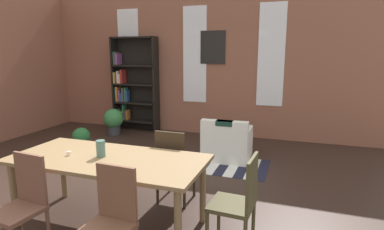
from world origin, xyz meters
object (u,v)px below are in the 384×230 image
at_px(potted_plant_corner, 113,120).
at_px(armchair_white, 227,143).
at_px(bookshelf_tall, 132,85).
at_px(dining_chair_far_right, 174,164).
at_px(vase_on_table, 101,149).
at_px(dining_chair_near_left, 22,202).
at_px(potted_plant_by_shelf, 81,140).
at_px(dining_chair_near_right, 110,220).
at_px(dining_table, 108,164).
at_px(dining_chair_head_right, 239,200).

bearing_deg(potted_plant_corner, armchair_white, -15.33).
bearing_deg(bookshelf_tall, armchair_white, -27.66).
height_order(dining_chair_far_right, armchair_white, dining_chair_far_right).
xyz_separation_m(vase_on_table, dining_chair_near_left, (-0.39, -0.70, -0.35)).
xyz_separation_m(dining_chair_near_left, dining_chair_far_right, (0.94, 1.40, 0.00)).
bearing_deg(potted_plant_by_shelf, potted_plant_corner, 98.62).
distance_m(vase_on_table, dining_chair_far_right, 0.96).
bearing_deg(bookshelf_tall, dining_chair_far_right, -53.50).
xyz_separation_m(dining_chair_near_right, bookshelf_tall, (-2.42, 4.67, 0.58)).
xyz_separation_m(dining_chair_near_left, potted_plant_corner, (-1.65, 4.05, -0.18)).
bearing_deg(dining_table, vase_on_table, -180.00).
bearing_deg(bookshelf_tall, potted_plant_by_shelf, -88.63).
height_order(dining_chair_far_right, potted_plant_corner, dining_chair_far_right).
relative_size(dining_chair_near_right, armchair_white, 1.15).
bearing_deg(dining_chair_far_right, vase_on_table, -128.20).
distance_m(dining_chair_far_right, bookshelf_tall, 4.11).
bearing_deg(dining_chair_near_left, bookshelf_tall, 107.60).
xyz_separation_m(vase_on_table, dining_chair_far_right, (0.55, 0.70, -0.35)).
distance_m(dining_chair_far_right, potted_plant_by_shelf, 2.69).
height_order(dining_chair_near_left, dining_chair_far_right, same).
height_order(dining_chair_near_right, dining_chair_head_right, same).
relative_size(vase_on_table, dining_chair_near_left, 0.19).
height_order(dining_chair_head_right, potted_plant_by_shelf, dining_chair_head_right).
bearing_deg(dining_chair_near_left, armchair_white, 69.90).
bearing_deg(armchair_white, potted_plant_corner, 164.67).
height_order(dining_chair_near_left, armchair_white, dining_chair_near_left).
bearing_deg(dining_chair_near_right, dining_chair_near_left, -179.98).
distance_m(dining_table, potted_plant_by_shelf, 2.75).
xyz_separation_m(vase_on_table, potted_plant_by_shelf, (-1.82, 1.94, -0.60)).
height_order(vase_on_table, potted_plant_by_shelf, vase_on_table).
bearing_deg(bookshelf_tall, dining_table, -63.87).
bearing_deg(armchair_white, vase_on_table, -107.53).
bearing_deg(dining_chair_far_right, dining_chair_near_left, -123.73).
bearing_deg(dining_table, dining_chair_near_right, -55.85).
bearing_deg(dining_chair_head_right, bookshelf_tall, 130.30).
xyz_separation_m(dining_chair_far_right, armchair_white, (0.26, 1.87, -0.23)).
bearing_deg(dining_table, dining_chair_near_left, -123.55).
distance_m(dining_chair_near_left, potted_plant_by_shelf, 3.02).
relative_size(dining_chair_far_right, potted_plant_corner, 1.57).
xyz_separation_m(dining_chair_head_right, potted_plant_corner, (-3.54, 3.35, -0.18)).
distance_m(dining_chair_head_right, bookshelf_tall, 5.25).
xyz_separation_m(dining_chair_near_right, dining_chair_head_right, (0.95, 0.70, 0.00)).
distance_m(dining_chair_head_right, potted_plant_corner, 4.88).
height_order(dining_chair_head_right, armchair_white, dining_chair_head_right).
xyz_separation_m(vase_on_table, bookshelf_tall, (-1.87, 3.97, 0.23)).
bearing_deg(dining_chair_near_left, dining_chair_far_right, 56.27).
height_order(bookshelf_tall, potted_plant_by_shelf, bookshelf_tall).
bearing_deg(dining_table, potted_plant_by_shelf, 134.35).
distance_m(dining_chair_near_left, potted_plant_corner, 4.37).
height_order(dining_table, dining_chair_near_right, dining_chair_near_right).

